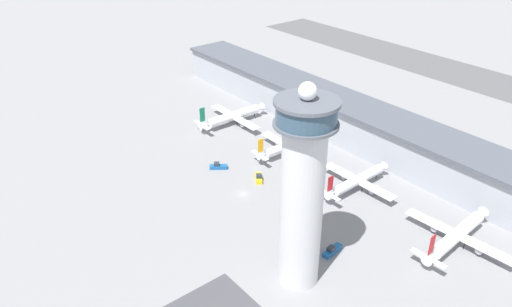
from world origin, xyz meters
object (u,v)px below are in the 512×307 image
(airplane_gate_charlie, at_px, (357,180))
(service_truck_fuel, at_px, (332,250))
(service_truck_catering, at_px, (218,166))
(airplane_gate_delta, at_px, (457,235))
(airplane_gate_bravo, at_px, (287,146))
(service_truck_baggage, at_px, (259,178))
(airplane_gate_alpha, at_px, (233,116))
(control_tower, at_px, (302,190))

(airplane_gate_charlie, distance_m, service_truck_fuel, 41.88)
(service_truck_catering, bearing_deg, airplane_gate_delta, 19.61)
(airplane_gate_bravo, height_order, airplane_gate_charlie, airplane_gate_bravo)
(service_truck_baggage, bearing_deg, service_truck_fuel, -11.14)
(airplane_gate_charlie, bearing_deg, service_truck_catering, -145.27)
(airplane_gate_alpha, relative_size, service_truck_catering, 5.17)
(airplane_gate_delta, relative_size, service_truck_catering, 5.18)
(service_truck_catering, bearing_deg, service_truck_fuel, -2.03)
(airplane_gate_alpha, xyz_separation_m, service_truck_baggage, (50.26, -24.33, -3.28))
(service_truck_fuel, bearing_deg, airplane_gate_charlie, 119.76)
(airplane_gate_bravo, bearing_deg, service_truck_baggage, -69.89)
(airplane_gate_bravo, bearing_deg, airplane_gate_alpha, 179.25)
(control_tower, bearing_deg, airplane_gate_delta, 67.00)
(airplane_gate_charlie, bearing_deg, service_truck_fuel, -60.24)
(control_tower, xyz_separation_m, airplane_gate_charlie, (-22.08, 53.23, -28.41))
(airplane_gate_delta, xyz_separation_m, service_truck_baggage, (-74.83, -25.58, -3.31))
(service_truck_catering, xyz_separation_m, service_truck_fuel, (69.47, -2.46, -0.03))
(airplane_gate_bravo, height_order, service_truck_baggage, airplane_gate_bravo)
(airplane_gate_alpha, height_order, airplane_gate_bravo, airplane_gate_alpha)
(airplane_gate_alpha, xyz_separation_m, service_truck_catering, (31.92, -31.94, -3.33))
(airplane_gate_delta, height_order, service_truck_fuel, airplane_gate_delta)
(airplane_gate_bravo, xyz_separation_m, service_truck_fuel, (59.84, -33.85, -3.48))
(airplane_gate_bravo, distance_m, service_truck_baggage, 25.56)
(airplane_gate_bravo, distance_m, airplane_gate_charlie, 39.19)
(airplane_gate_delta, relative_size, service_truck_baggage, 5.08)
(control_tower, relative_size, service_truck_fuel, 7.68)
(airplane_gate_delta, relative_size, service_truck_fuel, 4.59)
(control_tower, bearing_deg, service_truck_fuel, 94.58)
(airplane_gate_charlie, distance_m, service_truck_baggage, 40.26)
(control_tower, xyz_separation_m, airplane_gate_alpha, (-102.75, 51.38, -28.39))
(service_truck_baggage, bearing_deg, control_tower, -27.26)
(airplane_gate_alpha, bearing_deg, control_tower, -26.57)
(airplane_gate_delta, bearing_deg, service_truck_baggage, -161.13)
(airplane_gate_delta, xyz_separation_m, service_truck_catering, (-93.17, -33.19, -3.36))
(airplane_gate_delta, xyz_separation_m, service_truck_fuel, (-23.70, -35.65, -3.39))
(service_truck_catering, xyz_separation_m, service_truck_baggage, (18.34, 7.61, 0.05))
(service_truck_fuel, distance_m, service_truck_baggage, 52.11)
(control_tower, relative_size, service_truck_baggage, 8.50)
(service_truck_baggage, bearing_deg, airplane_gate_bravo, 110.11)
(service_truck_catering, relative_size, service_truck_fuel, 0.89)
(airplane_gate_charlie, xyz_separation_m, airplane_gate_delta, (44.42, -0.60, 0.05))
(service_truck_baggage, bearing_deg, service_truck_catering, -157.47)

